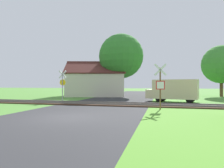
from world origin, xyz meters
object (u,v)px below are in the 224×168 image
at_px(tree_center, 121,56).
at_px(mail_truck, 174,90).
at_px(crossing_sign_far, 63,83).
at_px(house, 96,84).
at_px(tree_far, 221,64).
at_px(stop_sign_near, 160,84).

distance_m(tree_center, mail_truck, 11.64).
bearing_deg(crossing_sign_far, mail_truck, 5.23).
distance_m(house, tree_far, 18.47).
relative_size(stop_sign_near, mail_truck, 0.62).
relative_size(stop_sign_near, house, 0.33).
distance_m(tree_center, tree_far, 14.46).
xyz_separation_m(crossing_sign_far, tree_center, (4.16, 10.08, 4.02)).
relative_size(crossing_sign_far, mail_truck, 0.62).
xyz_separation_m(stop_sign_near, crossing_sign_far, (-9.87, 4.44, 0.13)).
height_order(tree_center, mail_truck, tree_center).
xyz_separation_m(tree_far, mail_truck, (-7.19, -10.79, -3.40)).
bearing_deg(mail_truck, house, 68.33).
distance_m(crossing_sign_far, house, 9.82).
bearing_deg(house, stop_sign_near, -71.10).
xyz_separation_m(stop_sign_near, tree_far, (8.44, 17.23, 2.87)).
height_order(stop_sign_near, tree_far, tree_far).
bearing_deg(tree_far, tree_center, -169.15).
relative_size(house, tree_far, 1.34).
xyz_separation_m(stop_sign_near, house, (-9.58, 14.25, 0.07)).
bearing_deg(house, crossing_sign_far, -106.74).
bearing_deg(tree_center, stop_sign_near, -68.52).
bearing_deg(stop_sign_near, mail_truck, -108.02).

